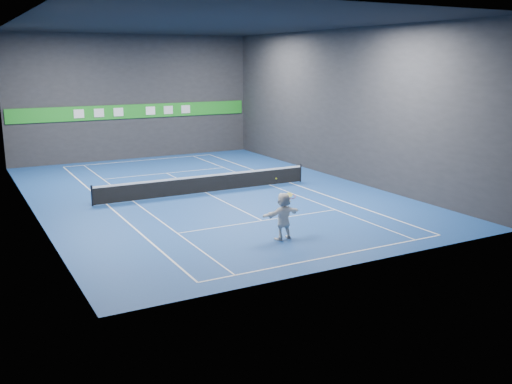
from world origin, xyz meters
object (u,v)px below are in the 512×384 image
player (283,216)px  tennis_ball (276,179)px  tennis_net (206,183)px  tennis_racket (291,197)px

player → tennis_ball: tennis_ball is taller
tennis_ball → tennis_net: size_ratio=0.01×
tennis_racket → tennis_net: bearing=88.9°
tennis_ball → tennis_racket: (0.68, -0.06, -0.83)m
tennis_ball → tennis_net: (0.85, 9.08, -2.00)m
player → tennis_ball: (-0.29, 0.11, 1.56)m
player → tennis_net: size_ratio=0.16×
player → tennis_net: (0.56, 9.19, -0.44)m
player → tennis_net: player is taller
player → tennis_net: 9.21m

